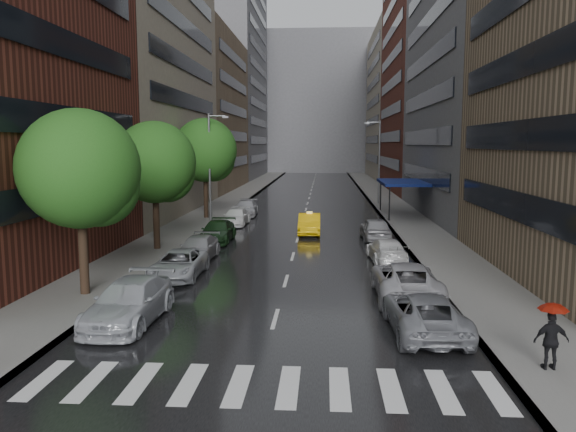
% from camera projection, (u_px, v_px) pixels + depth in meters
% --- Properties ---
extents(ground, '(220.00, 220.00, 0.00)m').
position_uv_depth(ground, '(264.00, 358.00, 17.54)').
color(ground, gray).
rests_on(ground, ground).
extents(road, '(14.00, 140.00, 0.01)m').
position_uv_depth(road, '(309.00, 200.00, 67.03)').
color(road, black).
rests_on(road, ground).
extents(sidewalk_left, '(4.00, 140.00, 0.15)m').
position_uv_depth(sidewalk_left, '(234.00, 199.00, 67.59)').
color(sidewalk_left, gray).
rests_on(sidewalk_left, ground).
extents(sidewalk_right, '(4.00, 140.00, 0.15)m').
position_uv_depth(sidewalk_right, '(385.00, 200.00, 66.44)').
color(sidewalk_right, gray).
rests_on(sidewalk_right, ground).
extents(crosswalk, '(13.15, 2.80, 0.01)m').
position_uv_depth(crosswalk, '(264.00, 386.00, 15.55)').
color(crosswalk, silver).
rests_on(crosswalk, ground).
extents(buildings_left, '(8.00, 108.00, 38.00)m').
position_uv_depth(buildings_left, '(198.00, 73.00, 74.63)').
color(buildings_left, maroon).
rests_on(buildings_left, ground).
extents(buildings_right, '(8.05, 109.10, 36.00)m').
position_uv_depth(buildings_right, '(429.00, 77.00, 70.77)').
color(buildings_right, '#937A5B').
rests_on(buildings_right, ground).
extents(building_far, '(40.00, 14.00, 32.00)m').
position_uv_depth(building_far, '(317.00, 104.00, 132.27)').
color(building_far, slate).
rests_on(building_far, ground).
extents(tree_near, '(5.13, 5.13, 8.18)m').
position_uv_depth(tree_near, '(79.00, 169.00, 23.91)').
color(tree_near, '#382619').
rests_on(tree_near, ground).
extents(tree_mid, '(5.06, 5.06, 8.07)m').
position_uv_depth(tree_mid, '(155.00, 162.00, 34.50)').
color(tree_mid, '#382619').
rests_on(tree_mid, ground).
extents(tree_far, '(5.58, 5.58, 8.90)m').
position_uv_depth(tree_far, '(205.00, 150.00, 49.06)').
color(tree_far, '#382619').
rests_on(tree_far, ground).
extents(taxi, '(1.67, 4.64, 1.52)m').
position_uv_depth(taxi, '(309.00, 224.00, 41.54)').
color(taxi, yellow).
rests_on(taxi, ground).
extents(parked_cars_left, '(2.44, 36.73, 1.59)m').
position_uv_depth(parked_cars_left, '(208.00, 239.00, 35.18)').
color(parked_cars_left, '#B2B5BC').
rests_on(parked_cars_left, ground).
extents(parked_cars_right, '(2.68, 24.45, 1.60)m').
position_uv_depth(parked_cars_right, '(397.00, 266.00, 27.32)').
color(parked_cars_right, gray).
rests_on(parked_cars_right, ground).
extents(ped_red_umbrella, '(1.01, 0.82, 2.01)m').
position_uv_depth(ped_red_umbrella, '(552.00, 330.00, 16.19)').
color(ped_red_umbrella, black).
rests_on(ped_red_umbrella, sidewalk_right).
extents(street_lamp_left, '(1.74, 0.22, 9.00)m').
position_uv_depth(street_lamp_left, '(210.00, 165.00, 47.10)').
color(street_lamp_left, gray).
rests_on(street_lamp_left, sidewalk_left).
extents(street_lamp_right, '(1.74, 0.22, 9.00)m').
position_uv_depth(street_lamp_right, '(379.00, 160.00, 60.96)').
color(street_lamp_right, gray).
rests_on(street_lamp_right, sidewalk_right).
extents(awning, '(4.00, 8.00, 3.12)m').
position_uv_depth(awning, '(403.00, 183.00, 51.21)').
color(awning, navy).
rests_on(awning, sidewalk_right).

